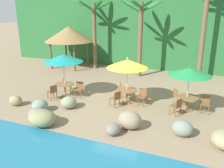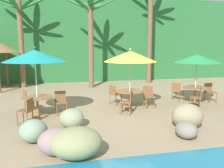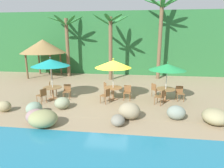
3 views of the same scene
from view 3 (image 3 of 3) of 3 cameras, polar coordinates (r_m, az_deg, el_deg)
name	(u,v)px [view 3 (image 3 of 3)]	position (r m, az deg, el deg)	size (l,w,h in m)	color
ground_plane	(108,100)	(11.46, -1.26, -4.81)	(120.00, 120.00, 0.00)	#937F60
terrace_deck	(108,100)	(11.46, -1.26, -4.79)	(18.00, 5.20, 0.01)	#937F60
foliage_backdrop	(121,43)	(19.79, 2.69, 12.11)	(28.00, 2.40, 6.00)	#286633
rock_seawall	(132,116)	(8.49, 6.03, -9.49)	(13.81, 3.06, 0.78)	#878A58
umbrella_teal	(50,63)	(11.71, -17.99, 6.14)	(2.22, 2.22, 2.55)	silver
dining_table_teal	(53,89)	(12.02, -17.40, -1.49)	(1.10, 1.10, 0.74)	olive
chair_teal_seaward	(67,90)	(11.91, -13.33, -1.87)	(0.47, 0.48, 0.87)	brown
chair_teal_inland	(52,87)	(12.88, -17.66, -0.95)	(0.56, 0.55, 0.87)	brown
chair_teal_left	(42,95)	(11.46, -20.21, -3.01)	(0.56, 0.56, 0.87)	brown
umbrella_yellow	(113,64)	(11.09, 0.35, 6.02)	(2.13, 2.13, 2.48)	silver
dining_table_yellow	(113,89)	(11.41, 0.34, -1.65)	(1.10, 1.10, 0.74)	olive
chair_yellow_seaward	(127,91)	(11.41, 4.62, -2.24)	(0.45, 0.45, 0.87)	brown
chair_yellow_inland	(107,88)	(12.17, -1.62, -1.14)	(0.58, 0.58, 0.87)	brown
chair_yellow_left	(106,95)	(10.72, -1.78, -3.28)	(0.57, 0.57, 0.87)	brown
umbrella_green	(167,67)	(11.28, 16.28, 4.93)	(2.09, 2.09, 2.33)	silver
dining_table_green	(166,91)	(11.58, 15.79, -1.97)	(1.10, 1.10, 0.74)	olive
chair_green_seaward	(180,92)	(11.91, 19.66, -2.34)	(0.45, 0.46, 0.87)	brown
chair_green_inland	(155,89)	(12.17, 12.78, -1.50)	(0.59, 0.59, 0.87)	brown
chair_green_left	(161,96)	(10.82, 14.45, -3.58)	(0.58, 0.58, 0.87)	brown
palm_tree_nearest	(67,35)	(18.30, -13.42, 14.13)	(3.20, 3.20, 5.47)	brown
palm_tree_second	(111,35)	(16.35, -0.40, 14.45)	(3.11, 3.25, 5.45)	brown
palm_tree_third	(161,25)	(17.23, 14.54, 16.80)	(3.22, 3.20, 6.84)	brown
palapa_hut	(43,46)	(18.78, -20.01, 10.55)	(4.09, 4.09, 3.43)	brown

